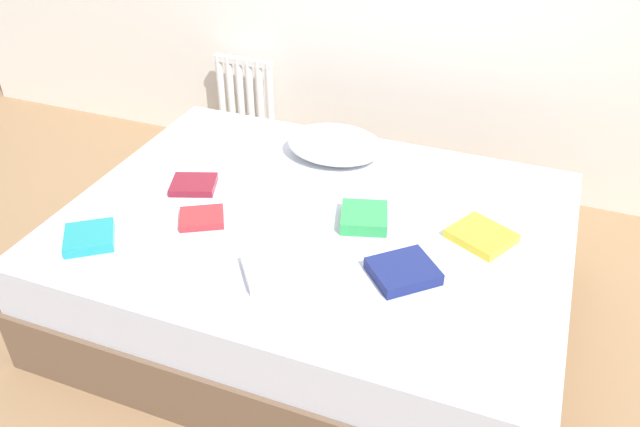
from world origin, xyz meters
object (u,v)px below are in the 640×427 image
at_px(pillow, 335,144).
at_px(textbook_maroon, 194,185).
at_px(textbook_teal, 89,237).
at_px(textbook_yellow, 482,236).
at_px(textbook_green, 364,217).
at_px(textbook_red, 202,218).
at_px(textbook_navy, 403,271).
at_px(radiator, 245,98).
at_px(bed, 316,265).
at_px(textbook_white, 270,271).

distance_m(pillow, textbook_maroon, 0.67).
bearing_deg(textbook_teal, textbook_yellow, -13.99).
relative_size(textbook_yellow, textbook_teal, 1.18).
xyz_separation_m(textbook_green, textbook_red, (-0.60, -0.22, -0.01)).
bearing_deg(textbook_navy, textbook_yellow, 12.72).
xyz_separation_m(textbook_red, textbook_maroon, (-0.16, 0.21, 0.00)).
xyz_separation_m(pillow, textbook_navy, (0.52, -0.72, -0.04)).
relative_size(textbook_navy, textbook_red, 1.27).
bearing_deg(radiator, textbook_navy, -46.84).
height_order(radiator, textbook_navy, radiator).
bearing_deg(pillow, radiator, 139.20).
bearing_deg(textbook_yellow, textbook_maroon, -149.28).
xyz_separation_m(textbook_yellow, textbook_red, (-1.05, -0.27, -0.00)).
relative_size(textbook_navy, textbook_teal, 1.19).
height_order(pillow, textbook_navy, pillow).
bearing_deg(textbook_green, textbook_red, -176.04).
xyz_separation_m(bed, radiator, (-0.93, 1.20, 0.11)).
bearing_deg(bed, textbook_green, 7.23).
xyz_separation_m(radiator, textbook_red, (0.52, -1.39, 0.16)).
bearing_deg(textbook_teal, bed, -3.13).
height_order(pillow, textbook_green, pillow).
relative_size(textbook_green, textbook_teal, 1.03).
height_order(textbook_green, textbook_white, textbook_green).
relative_size(bed, textbook_teal, 10.96).
relative_size(textbook_yellow, textbook_red, 1.26).
height_order(textbook_white, textbook_maroon, textbook_white).
xyz_separation_m(bed, textbook_white, (-0.01, -0.40, 0.27)).
distance_m(textbook_navy, textbook_white, 0.47).
bearing_deg(textbook_red, textbook_white, -57.33).
bearing_deg(textbook_teal, textbook_red, 4.09).
height_order(textbook_teal, textbook_maroon, textbook_teal).
xyz_separation_m(bed, textbook_green, (0.19, 0.02, 0.28)).
xyz_separation_m(bed, pillow, (-0.10, 0.48, 0.32)).
height_order(textbook_navy, textbook_maroon, textbook_navy).
height_order(textbook_red, textbook_maroon, same).
bearing_deg(textbook_maroon, pillow, 25.37).
height_order(radiator, textbook_green, radiator).
xyz_separation_m(bed, textbook_yellow, (0.64, 0.08, 0.27)).
relative_size(textbook_yellow, textbook_maroon, 1.16).
relative_size(textbook_red, textbook_white, 0.89).
xyz_separation_m(textbook_yellow, textbook_teal, (-1.37, -0.54, 0.00)).
bearing_deg(textbook_green, textbook_maroon, 164.87).
bearing_deg(textbook_white, textbook_teal, -121.77).
relative_size(textbook_yellow, textbook_white, 1.13).
distance_m(radiator, textbook_white, 1.85).
distance_m(textbook_yellow, textbook_white, 0.81).
distance_m(bed, textbook_white, 0.48).
distance_m(textbook_navy, textbook_teal, 1.17).
relative_size(pillow, textbook_maroon, 2.41).
xyz_separation_m(textbook_navy, textbook_maroon, (-0.98, 0.25, -0.01)).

